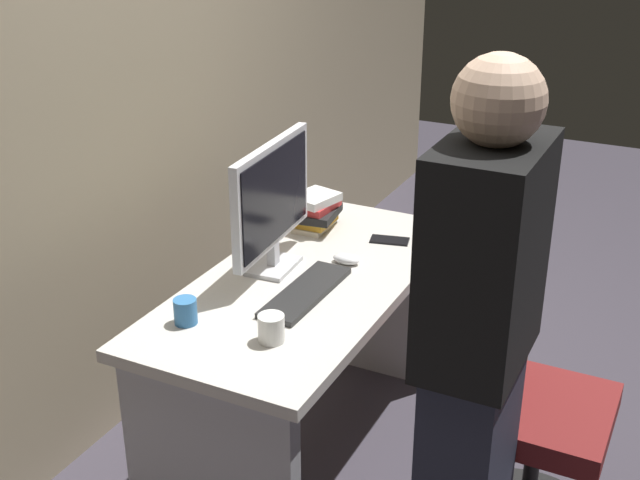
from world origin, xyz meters
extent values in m
plane|color=#3D3842|center=(0.00, 0.00, 0.00)|extent=(9.00, 9.00, 0.00)
cube|color=tan|center=(0.00, 0.80, 1.50)|extent=(6.40, 0.10, 3.00)
cube|color=beige|center=(0.00, 0.00, 0.71)|extent=(1.40, 0.66, 0.04)
cube|color=#B2B2B7|center=(-0.64, 0.00, 0.34)|extent=(0.06, 0.58, 0.69)
cube|color=#B2B2B7|center=(0.64, 0.00, 0.34)|extent=(0.06, 0.58, 0.69)
cylinder|color=black|center=(-0.04, -0.83, 0.23)|extent=(0.05, 0.05, 0.39)
cube|color=maroon|center=(-0.04, -0.83, 0.46)|extent=(0.44, 0.44, 0.08)
cube|color=maroon|center=(-0.04, -0.64, 0.72)|extent=(0.40, 0.06, 0.44)
cube|color=black|center=(-0.43, -0.72, 1.14)|extent=(0.40, 0.24, 0.58)
sphere|color=beige|center=(-0.43, -0.72, 1.53)|extent=(0.22, 0.22, 0.22)
cube|color=silver|center=(0.01, 0.14, 0.74)|extent=(0.21, 0.15, 0.02)
cube|color=silver|center=(0.01, 0.14, 0.79)|extent=(0.04, 0.03, 0.08)
cube|color=silver|center=(0.01, 0.14, 1.01)|extent=(0.54, 0.07, 0.36)
cube|color=black|center=(0.01, 0.12, 1.01)|extent=(0.50, 0.04, 0.32)
cube|color=#262626|center=(-0.12, -0.06, 0.74)|extent=(0.43, 0.13, 0.02)
ellipsoid|color=white|center=(0.16, -0.07, 0.75)|extent=(0.06, 0.10, 0.03)
cylinder|color=white|center=(-0.42, -0.10, 0.77)|extent=(0.08, 0.08, 0.09)
cylinder|color=#3372B2|center=(-0.45, 0.19, 0.77)|extent=(0.07, 0.07, 0.08)
cube|color=beige|center=(0.40, 0.17, 0.74)|extent=(0.18, 0.12, 0.02)
cube|color=gold|center=(0.40, 0.16, 0.76)|extent=(0.16, 0.11, 0.03)
cube|color=black|center=(0.40, 0.16, 0.79)|extent=(0.22, 0.17, 0.03)
cube|color=red|center=(0.40, 0.18, 0.82)|extent=(0.19, 0.16, 0.03)
cube|color=white|center=(0.40, 0.17, 0.85)|extent=(0.20, 0.18, 0.03)
cube|color=black|center=(0.41, -0.14, 0.73)|extent=(0.10, 0.16, 0.01)
cube|color=brown|center=(0.56, -0.57, 0.13)|extent=(0.34, 0.14, 0.26)
torus|color=brown|center=(0.56, -0.57, 0.29)|extent=(0.18, 0.02, 0.18)
camera|label=1|loc=(-2.27, -1.18, 2.00)|focal=46.67mm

